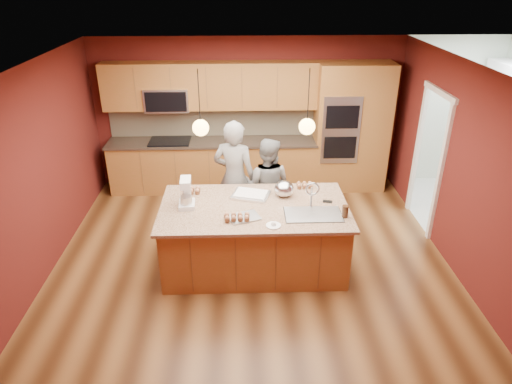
{
  "coord_description": "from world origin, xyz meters",
  "views": [
    {
      "loc": [
        -0.12,
        -5.57,
        3.74
      ],
      "look_at": [
        0.06,
        -0.1,
        1.04
      ],
      "focal_mm": 32.0,
      "sensor_mm": 36.0,
      "label": 1
    }
  ],
  "objects_px": {
    "island": "(255,235)",
    "person_right": "(267,186)",
    "person_left": "(235,178)",
    "mixing_bowl": "(284,189)",
    "stand_mixer": "(186,195)"
  },
  "relations": [
    {
      "from": "island",
      "to": "person_right",
      "type": "bearing_deg",
      "value": 77.53
    },
    {
      "from": "person_left",
      "to": "person_right",
      "type": "xyz_separation_m",
      "value": [
        0.49,
        0.0,
        -0.14
      ]
    },
    {
      "from": "person_right",
      "to": "mixing_bowl",
      "type": "bearing_deg",
      "value": 124.84
    },
    {
      "from": "person_right",
      "to": "island",
      "type": "bearing_deg",
      "value": 95.81
    },
    {
      "from": "person_left",
      "to": "person_right",
      "type": "bearing_deg",
      "value": -162.21
    },
    {
      "from": "person_right",
      "to": "mixing_bowl",
      "type": "distance_m",
      "value": 0.73
    },
    {
      "from": "stand_mixer",
      "to": "mixing_bowl",
      "type": "xyz_separation_m",
      "value": [
        1.3,
        0.26,
        -0.06
      ]
    },
    {
      "from": "island",
      "to": "person_left",
      "type": "distance_m",
      "value": 1.08
    },
    {
      "from": "mixing_bowl",
      "to": "island",
      "type": "bearing_deg",
      "value": -143.29
    },
    {
      "from": "island",
      "to": "mixing_bowl",
      "type": "height_order",
      "value": "island"
    },
    {
      "from": "island",
      "to": "mixing_bowl",
      "type": "xyz_separation_m",
      "value": [
        0.4,
        0.3,
        0.55
      ]
    },
    {
      "from": "island",
      "to": "person_right",
      "type": "height_order",
      "value": "person_right"
    },
    {
      "from": "island",
      "to": "stand_mixer",
      "type": "relative_size",
      "value": 6.37
    },
    {
      "from": "island",
      "to": "person_left",
      "type": "xyz_separation_m",
      "value": [
        -0.28,
        0.95,
        0.43
      ]
    },
    {
      "from": "stand_mixer",
      "to": "mixing_bowl",
      "type": "distance_m",
      "value": 1.33
    }
  ]
}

